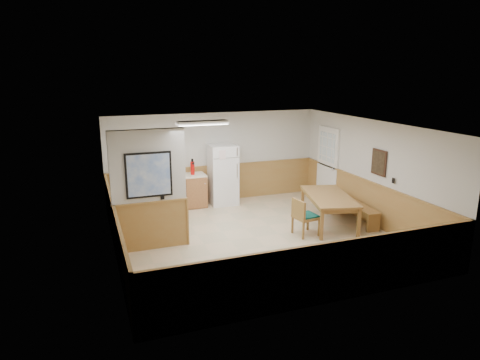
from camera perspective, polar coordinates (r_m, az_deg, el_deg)
name	(u,v)px	position (r m, az deg, el deg)	size (l,w,h in m)	color
ground	(255,237)	(9.65, 1.99, -7.62)	(6.00, 6.00, 0.00)	#BFAE89
ceiling	(256,125)	(9.01, 2.12, 7.28)	(6.00, 6.00, 0.02)	white
back_wall	(215,157)	(12.01, -3.37, 3.01)	(6.00, 0.02, 2.50)	silver
right_wall	(371,172)	(10.72, 17.07, 1.01)	(0.02, 6.00, 2.50)	silver
left_wall	(111,197)	(8.61, -16.78, -2.17)	(0.02, 6.00, 2.50)	silver
wainscot_back	(215,184)	(12.16, -3.29, -0.47)	(6.00, 0.04, 1.00)	#9F7A3F
wainscot_right	(368,202)	(10.90, 16.70, -2.83)	(0.04, 6.00, 1.00)	#9F7A3F
wainscot_left	(115,233)	(8.85, -16.30, -6.82)	(0.04, 6.00, 1.00)	#9F7A3F
partition_wall	(149,191)	(8.87, -12.03, -1.51)	(1.50, 0.20, 2.50)	silver
kitchen_counter	(176,192)	(11.61, -8.57, -1.54)	(2.20, 0.61, 1.00)	#9D6737
exterior_door	(327,164)	(12.27, 11.56, 2.04)	(0.07, 1.02, 2.15)	white
kitchen_window	(138,152)	(11.51, -13.43, 3.67)	(0.80, 0.04, 1.00)	white
wall_painting	(379,162)	(10.41, 18.03, 2.24)	(0.04, 0.50, 0.60)	#341E14
fluorescent_fixture	(202,123)	(9.99, -5.03, 7.62)	(1.20, 0.30, 0.09)	white
refrigerator	(223,175)	(11.78, -2.31, 0.73)	(0.75, 0.73, 1.66)	white
dining_table	(329,199)	(10.35, 11.78, -2.50)	(1.41, 2.08, 0.75)	#956236
dining_bench	(357,208)	(10.88, 15.36, -3.65)	(0.47, 1.58, 0.45)	#956236
dining_chair	(303,215)	(9.68, 8.35, -4.57)	(0.73, 0.54, 0.85)	#956236
fire_extinguisher	(192,168)	(11.53, -6.35, 1.65)	(0.13, 0.13, 0.43)	#BF0C0A
soap_bottle	(137,174)	(11.37, -13.56, 0.77)	(0.07, 0.07, 0.23)	green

